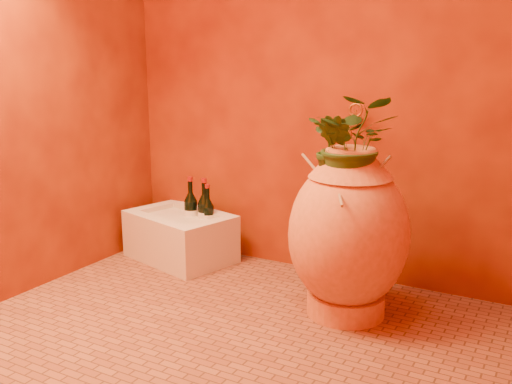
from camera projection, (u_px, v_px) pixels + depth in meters
The scene contains 11 objects.
floor at pixel (231, 339), 2.54m from camera, with size 2.50×2.50×0.00m, color brown.
wall_back at pixel (325, 54), 3.11m from camera, with size 2.50×0.02×2.50m, color #5E1505.
wall_left at pixel (16, 53), 2.85m from camera, with size 0.02×2.00×2.50m, color #5E1505.
amphora at pixel (348, 233), 2.72m from camera, with size 0.64×0.64×0.83m.
stone_basin at pixel (180, 237), 3.54m from camera, with size 0.72×0.59×0.30m.
wine_bottle_a at pixel (208, 217), 3.51m from camera, with size 0.08×0.08×0.32m.
wine_bottle_b at pixel (191, 212), 3.57m from camera, with size 0.09×0.09×0.35m.
wine_bottle_c at pixel (205, 214), 3.52m from camera, with size 0.09×0.09×0.35m.
wall_tap at pixel (354, 119), 3.01m from camera, with size 0.08×0.17×0.18m.
plant_main at pixel (354, 143), 2.60m from camera, with size 0.40×0.35×0.44m, color #203E16.
plant_side at pixel (334, 149), 2.61m from camera, with size 0.18×0.14×0.32m, color #203E16.
Camera 1 is at (1.23, -1.98, 1.22)m, focal length 40.00 mm.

